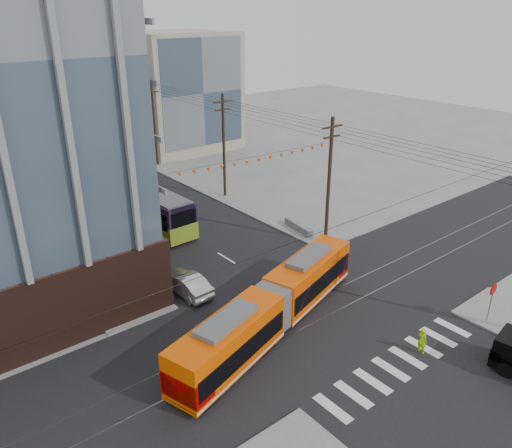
{
  "coord_description": "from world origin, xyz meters",
  "views": [
    {
      "loc": [
        -21.06,
        -15.82,
        18.87
      ],
      "look_at": [
        -1.35,
        8.5,
        5.3
      ],
      "focal_mm": 35.0,
      "sensor_mm": 36.0,
      "label": 1
    }
  ],
  "objects": [
    {
      "name": "jersey_barrier",
      "position": [
        8.3,
        14.17,
        0.39
      ],
      "size": [
        1.5,
        3.98,
        0.78
      ],
      "primitive_type": "cube",
      "rotation": [
        0.0,
        0.0,
        -0.16
      ],
      "color": "slate",
      "rests_on": "ground"
    },
    {
      "name": "streetcar",
      "position": [
        -3.57,
        4.13,
        1.67
      ],
      "size": [
        17.33,
        7.29,
        3.34
      ],
      "primitive_type": null,
      "rotation": [
        0.0,
        0.0,
        0.29
      ],
      "color": "#EB4B00",
      "rests_on": "ground"
    },
    {
      "name": "stop_sign",
      "position": [
        7.88,
        -4.07,
        1.35
      ],
      "size": [
        0.83,
        0.83,
        2.7
      ],
      "primitive_type": null,
      "rotation": [
        0.0,
        0.0,
        -0.01
      ],
      "color": "#AD0A00",
      "rests_on": "ground"
    },
    {
      "name": "parked_car_white",
      "position": [
        -5.45,
        20.97,
        0.66
      ],
      "size": [
        3.1,
        4.92,
        1.33
      ],
      "primitive_type": "imported",
      "rotation": [
        0.0,
        0.0,
        2.85
      ],
      "color": "silver",
      "rests_on": "ground"
    },
    {
      "name": "bg_bldg_ne_near",
      "position": [
        16.0,
        48.0,
        8.0
      ],
      "size": [
        14.0,
        14.0,
        16.0
      ],
      "primitive_type": "cube",
      "color": "gray",
      "rests_on": "ground"
    },
    {
      "name": "bg_bldg_ne_far",
      "position": [
        18.0,
        68.0,
        7.0
      ],
      "size": [
        16.0,
        16.0,
        14.0
      ],
      "primitive_type": "cube",
      "color": "#8C99A5",
      "rests_on": "ground"
    },
    {
      "name": "pedestrian",
      "position": [
        1.88,
        -3.15,
        0.83
      ],
      "size": [
        0.44,
        0.64,
        1.66
      ],
      "primitive_type": "imported",
      "rotation": [
        0.0,
        0.0,
        1.49
      ],
      "color": "#A7DB09",
      "rests_on": "ground"
    },
    {
      "name": "city_bus",
      "position": [
        -1.68,
        24.82,
        1.9
      ],
      "size": [
        3.46,
        13.51,
        3.8
      ],
      "primitive_type": null,
      "rotation": [
        0.0,
        0.0,
        0.04
      ],
      "color": "#261735",
      "rests_on": "ground"
    },
    {
      "name": "ground",
      "position": [
        0.0,
        0.0,
        0.0
      ],
      "size": [
        160.0,
        160.0,
        0.0
      ],
      "primitive_type": "plane",
      "color": "slate"
    },
    {
      "name": "utility_pole_far",
      "position": [
        8.5,
        56.0,
        5.5
      ],
      "size": [
        0.3,
        0.3,
        11.0
      ],
      "primitive_type": "cylinder",
      "color": "black",
      "rests_on": "ground"
    },
    {
      "name": "parked_car_grey",
      "position": [
        -5.77,
        22.12,
        0.7
      ],
      "size": [
        3.63,
        5.47,
        1.4
      ],
      "primitive_type": "imported",
      "rotation": [
        0.0,
        0.0,
        3.43
      ],
      "color": "#48494D",
      "rests_on": "ground"
    },
    {
      "name": "parked_car_silver",
      "position": [
        -5.4,
        11.42,
        0.77
      ],
      "size": [
        1.81,
        4.73,
        1.54
      ],
      "primitive_type": "imported",
      "rotation": [
        0.0,
        0.0,
        3.18
      ],
      "color": "#BABABA",
      "rests_on": "ground"
    }
  ]
}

